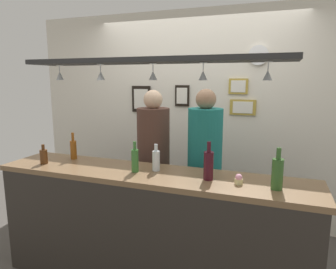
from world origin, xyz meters
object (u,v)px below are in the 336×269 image
(bottle_beer_brown_stubby, at_px, (44,156))
(person_right_teal_shirt, at_px, (205,157))
(bottle_soda_clear, at_px, (156,160))
(picture_frame_lower_pair, at_px, (243,107))
(bottle_wine_dark_red, at_px, (209,165))
(person_left_brown_shirt, at_px, (154,153))
(picture_frame_upper_small, at_px, (238,86))
(wall_clock, at_px, (258,55))
(picture_frame_caricature, at_px, (141,99))
(picture_frame_crest, at_px, (182,96))
(bottle_beer_green_import, at_px, (135,160))
(cupcake, at_px, (239,179))
(bottle_beer_amber_tall, at_px, (73,149))
(bottle_champagne_green, at_px, (277,173))

(bottle_beer_brown_stubby, bearing_deg, person_right_teal_shirt, 28.60)
(bottle_soda_clear, relative_size, picture_frame_lower_pair, 0.77)
(bottle_wine_dark_red, bearing_deg, person_left_brown_shirt, 138.32)
(picture_frame_upper_small, distance_m, wall_clock, 0.40)
(bottle_soda_clear, relative_size, picture_frame_caricature, 0.68)
(bottle_beer_brown_stubby, bearing_deg, bottle_wine_dark_red, 2.88)
(bottle_wine_dark_red, relative_size, picture_frame_caricature, 0.88)
(picture_frame_upper_small, bearing_deg, picture_frame_crest, 180.00)
(bottle_soda_clear, bearing_deg, person_left_brown_shirt, 114.77)
(picture_frame_upper_small, bearing_deg, person_right_teal_shirt, -104.91)
(bottle_wine_dark_red, height_order, picture_frame_crest, picture_frame_crest)
(bottle_beer_green_import, xyz_separation_m, picture_frame_upper_small, (0.64, 1.43, 0.58))
(bottle_beer_green_import, bearing_deg, picture_frame_upper_small, 65.87)
(picture_frame_lower_pair, bearing_deg, bottle_beer_brown_stubby, -136.96)
(picture_frame_upper_small, bearing_deg, bottle_soda_clear, -110.08)
(cupcake, height_order, picture_frame_caricature, picture_frame_caricature)
(bottle_beer_green_import, relative_size, picture_frame_lower_pair, 0.87)
(bottle_beer_brown_stubby, bearing_deg, bottle_soda_clear, 8.35)
(person_left_brown_shirt, xyz_separation_m, picture_frame_caricature, (-0.49, 0.77, 0.51))
(bottle_beer_amber_tall, xyz_separation_m, cupcake, (1.60, -0.18, -0.06))
(person_left_brown_shirt, relative_size, picture_frame_upper_small, 7.58)
(person_left_brown_shirt, height_order, wall_clock, wall_clock)
(bottle_beer_brown_stubby, distance_m, picture_frame_crest, 1.79)
(bottle_soda_clear, distance_m, picture_frame_crest, 1.43)
(bottle_beer_green_import, xyz_separation_m, bottle_wine_dark_red, (0.62, 0.02, 0.01))
(bottle_beer_green_import, height_order, wall_clock, wall_clock)
(picture_frame_caricature, bearing_deg, bottle_beer_green_import, -67.16)
(picture_frame_lower_pair, height_order, picture_frame_crest, picture_frame_crest)
(bottle_beer_green_import, distance_m, picture_frame_lower_pair, 1.63)
(picture_frame_caricature, xyz_separation_m, picture_frame_crest, (0.56, 0.00, 0.05))
(cupcake, bearing_deg, bottle_beer_brown_stubby, -178.34)
(bottle_wine_dark_red, xyz_separation_m, picture_frame_caricature, (-1.22, 1.42, 0.39))
(bottle_champagne_green, relative_size, picture_frame_caricature, 0.88)
(person_right_teal_shirt, height_order, picture_frame_upper_small, picture_frame_upper_small)
(bottle_beer_brown_stubby, distance_m, bottle_beer_green_import, 0.90)
(bottle_beer_amber_tall, bearing_deg, wall_clock, 38.21)
(bottle_beer_amber_tall, bearing_deg, bottle_champagne_green, -6.05)
(cupcake, distance_m, picture_frame_crest, 1.78)
(person_left_brown_shirt, xyz_separation_m, picture_frame_upper_small, (0.75, 0.77, 0.69))
(person_left_brown_shirt, xyz_separation_m, bottle_beer_green_import, (0.11, -0.67, 0.11))
(bottle_beer_amber_tall, height_order, picture_frame_caricature, picture_frame_caricature)
(bottle_champagne_green, relative_size, picture_frame_upper_small, 1.36)
(bottle_champagne_green, bearing_deg, person_right_teal_shirt, 134.47)
(picture_frame_upper_small, distance_m, picture_frame_lower_pair, 0.25)
(wall_clock, bearing_deg, bottle_beer_brown_stubby, -139.58)
(picture_frame_caricature, distance_m, picture_frame_crest, 0.56)
(person_left_brown_shirt, distance_m, picture_frame_upper_small, 1.28)
(wall_clock, bearing_deg, bottle_wine_dark_red, -99.32)
(bottle_beer_brown_stubby, relative_size, bottle_beer_amber_tall, 0.69)
(bottle_soda_clear, xyz_separation_m, picture_frame_crest, (-0.19, 1.34, 0.47))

